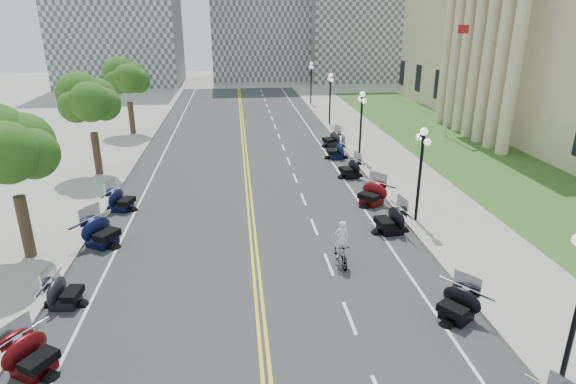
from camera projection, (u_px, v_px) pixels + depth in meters
name	position (u px, v px, depth m)	size (l,w,h in m)	color
ground	(256.00, 268.00, 20.79)	(160.00, 160.00, 0.00)	gray
road	(248.00, 190.00, 30.12)	(16.00, 90.00, 0.01)	#333335
centerline_yellow_a	(247.00, 190.00, 30.11)	(0.12, 90.00, 0.00)	yellow
centerline_yellow_b	(250.00, 190.00, 30.13)	(0.12, 90.00, 0.00)	yellow
edge_line_north	(349.00, 186.00, 30.77)	(0.12, 90.00, 0.00)	white
edge_line_south	(144.00, 194.00, 29.46)	(0.12, 90.00, 0.00)	white
lane_dash_5	(350.00, 318.00, 17.39)	(0.12, 2.00, 0.00)	white
lane_dash_6	(329.00, 264.00, 21.12)	(0.12, 2.00, 0.00)	white
lane_dash_7	(314.00, 227.00, 24.85)	(0.12, 2.00, 0.00)	white
lane_dash_8	(303.00, 199.00, 28.58)	(0.12, 2.00, 0.00)	white
lane_dash_9	(295.00, 178.00, 32.31)	(0.12, 2.00, 0.00)	white
lane_dash_10	(289.00, 161.00, 36.04)	(0.12, 2.00, 0.00)	white
lane_dash_11	(283.00, 147.00, 39.78)	(0.12, 2.00, 0.00)	white
lane_dash_12	(279.00, 136.00, 43.51)	(0.12, 2.00, 0.00)	white
lane_dash_13	(275.00, 127.00, 47.24)	(0.12, 2.00, 0.00)	white
lane_dash_14	(272.00, 118.00, 50.97)	(0.12, 2.00, 0.00)	white
lane_dash_15	(269.00, 111.00, 54.70)	(0.12, 2.00, 0.00)	white
lane_dash_16	(267.00, 105.00, 58.43)	(0.12, 2.00, 0.00)	white
lane_dash_17	(265.00, 100.00, 62.16)	(0.12, 2.00, 0.00)	white
lane_dash_18	(263.00, 95.00, 65.90)	(0.12, 2.00, 0.00)	white
lane_dash_19	(261.00, 91.00, 69.63)	(0.12, 2.00, 0.00)	white
sidewalk_north	(411.00, 183.00, 31.17)	(5.00, 90.00, 0.15)	#9E9991
sidewalk_south	(74.00, 195.00, 29.02)	(5.00, 90.00, 0.15)	#9E9991
lawn	(459.00, 148.00, 39.36)	(9.00, 60.00, 0.10)	#356023
distant_block_c	(368.00, 11.00, 79.89)	(20.00, 14.00, 22.00)	gray
street_lamp_2	(420.00, 176.00, 24.51)	(0.50, 1.20, 4.90)	black
street_lamp_3	(361.00, 125.00, 35.70)	(0.50, 1.20, 4.90)	black
street_lamp_4	(330.00, 99.00, 46.90)	(0.50, 1.20, 4.90)	black
street_lamp_5	(311.00, 83.00, 58.09)	(0.50, 1.20, 4.90)	black
flagpole	(451.00, 81.00, 41.44)	(1.10, 0.20, 10.00)	silver
tree_2	(11.00, 157.00, 19.99)	(4.80, 4.80, 9.20)	#235619
tree_3	(90.00, 106.00, 31.19)	(4.80, 4.80, 9.20)	#235619
tree_4	(128.00, 82.00, 42.38)	(4.80, 4.80, 9.20)	#235619
motorcycle_n_4	(458.00, 303.00, 17.11)	(1.86, 1.86, 1.31)	black
motorcycle_n_6	(390.00, 219.00, 24.00)	(2.11, 2.11, 1.48)	black
motorcycle_n_7	(372.00, 193.00, 27.57)	(2.07, 2.07, 1.45)	#590A0C
motorcycle_n_8	(350.00, 168.00, 32.25)	(1.95, 1.95, 1.37)	black
motorcycle_n_9	(336.00, 150.00, 36.53)	(2.00, 2.00, 1.40)	black
motorcycle_n_10	(332.00, 138.00, 39.90)	(2.01, 2.01, 1.41)	black
motorcycle_s_4	(31.00, 354.00, 14.51)	(1.95, 1.95, 1.37)	#590A0C
motorcycle_s_5	(64.00, 291.00, 17.92)	(1.81, 1.81, 1.27)	black
motorcycle_s_6	(101.00, 230.00, 22.64)	(2.18, 2.18, 1.53)	black
motorcycle_s_7	(121.00, 199.00, 26.79)	(1.96, 1.96, 1.37)	black
bicycle	(341.00, 253.00, 20.93)	(0.51, 1.80, 1.08)	#A51414
cyclist_rider	(342.00, 224.00, 20.44)	(0.63, 0.42, 1.74)	silver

